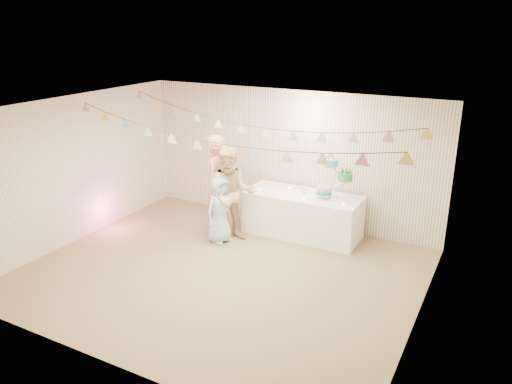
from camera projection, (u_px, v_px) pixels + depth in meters
The scene contains 23 objects.
floor at pixel (221, 273), 7.94m from camera, with size 6.00×6.00×0.00m, color olive.
ceiling at pixel (217, 110), 7.09m from camera, with size 6.00×6.00×0.00m, color silver.
back_wall at pixel (288, 158), 9.60m from camera, with size 6.00×6.00×0.00m, color white.
front_wall at pixel (98, 264), 5.43m from camera, with size 6.00×6.00×0.00m, color white.
left_wall at pixel (76, 169), 8.84m from camera, with size 5.00×5.00×0.00m, color white.
right_wall at pixel (425, 234), 6.19m from camera, with size 5.00×5.00×0.00m, color white.
table at pixel (302, 215), 9.23m from camera, with size 2.13×0.85×0.80m, color white.
cake_stand at pixel (334, 181), 8.79m from camera, with size 0.67×0.39×0.75m, color silver, non-canonical shape.
cake_bottom at pixel (324, 196), 8.90m from camera, with size 0.31×0.31×0.15m, color teal, non-canonical shape.
cake_middle at pixel (345, 182), 8.79m from camera, with size 0.27×0.27×0.22m, color green, non-canonical shape.
cake_top_tier at pixel (330, 167), 8.71m from camera, with size 0.25×0.25×0.19m, color #40AEC9, non-canonical shape.
platter at pixel (279, 193), 9.27m from camera, with size 0.35×0.35×0.02m, color white.
posy at pixel (303, 192), 9.14m from camera, with size 0.12×0.12×0.14m, color white, non-canonical shape.
person_adult_a at pixel (220, 186), 9.10m from camera, with size 0.69×0.45×1.89m, color tan.
person_adult_b at pixel (232, 195), 8.86m from camera, with size 0.85×0.66×1.74m, color tan.
person_child at pixel (220, 210), 8.88m from camera, with size 0.60×0.39×1.22m, color #A3D2E7.
bunting_back at pixel (254, 115), 8.09m from camera, with size 5.60×1.10×0.40m, color pink, non-canonical shape.
bunting_front at pixel (210, 132), 7.01m from camera, with size 5.60×0.90×0.36m, color #72A5E5, non-canonical shape.
tealight_0 at pixel (260, 189), 9.32m from camera, with size 0.04×0.04×0.03m, color #FFD88C.
tealight_1 at pixel (290, 188), 9.40m from camera, with size 0.04×0.04×0.03m, color #FFD88C.
tealight_2 at pixel (303, 198), 8.86m from camera, with size 0.04×0.04×0.03m, color #FFD88C.
tealight_3 at pixel (325, 193), 9.12m from camera, with size 0.04×0.04×0.03m, color #FFD88C.
tealight_4 at pixel (343, 204), 8.58m from camera, with size 0.04×0.04×0.03m, color #FFD88C.
Camera 1 is at (3.80, -6.00, 3.82)m, focal length 35.00 mm.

